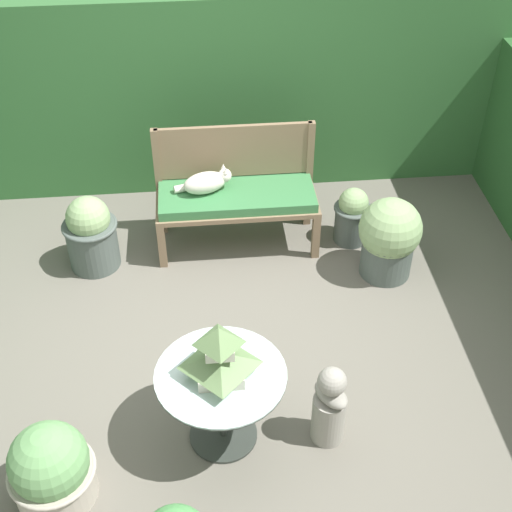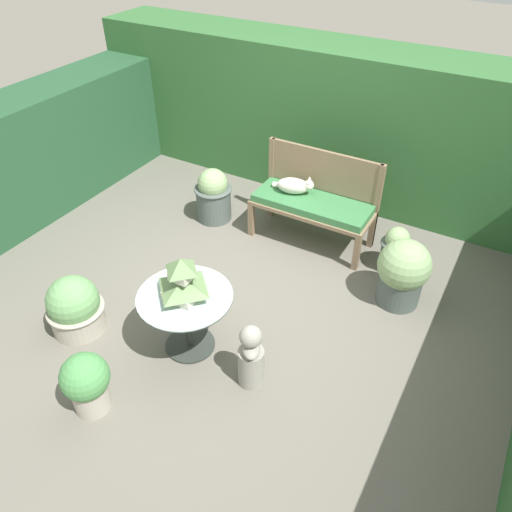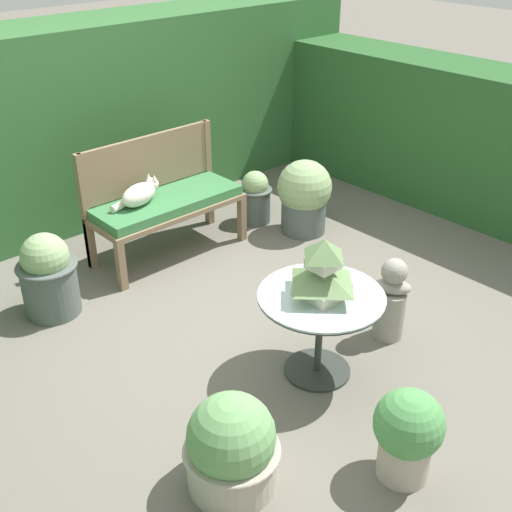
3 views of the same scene
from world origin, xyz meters
The scene contains 14 objects.
ground centered at (0.00, 0.00, 0.00)m, with size 30.00×30.00×0.00m, color #666056.
foliage_hedge_back centered at (0.00, 2.42, 0.87)m, with size 6.40×0.83×1.73m, color #336633.
foliage_hedge_left centered at (-2.85, 0.20, 0.67)m, with size 0.70×3.61×1.34m, color #234C2D.
garden_bench centered at (0.22, 1.19, 0.43)m, with size 1.28×0.51×0.51m.
bench_backrest centered at (0.22, 1.42, 0.68)m, with size 1.28×0.06×0.97m.
cat centered at (-0.02, 1.22, 0.60)m, with size 0.46×0.26×0.20m.
patio_table centered at (-0.02, -0.72, 0.46)m, with size 0.77×0.77×0.58m.
pagoda_birdhouse centered at (-0.02, -0.72, 0.73)m, with size 0.35×0.35×0.37m.
garden_bust centered at (0.62, -0.79, 0.28)m, with size 0.25×0.28×0.60m.
potted_plant_hedge_corner centered at (-0.93, 1.03, 0.30)m, with size 0.43×0.43×0.63m.
potted_plant_patio_mid centered at (1.35, 0.71, 0.34)m, with size 0.48×0.48×0.67m.
potted_plant_bench_right centered at (-0.99, -1.04, 0.25)m, with size 0.50×0.50×0.54m.
potted_plant_bench_left centered at (1.16, 1.15, 0.24)m, with size 0.31×0.31×0.49m.
potted_plant_table_near centered at (-0.30, -1.59, 0.28)m, with size 0.36×0.36×0.52m.
Camera 2 is at (1.92, -2.96, 3.25)m, focal length 35.00 mm.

